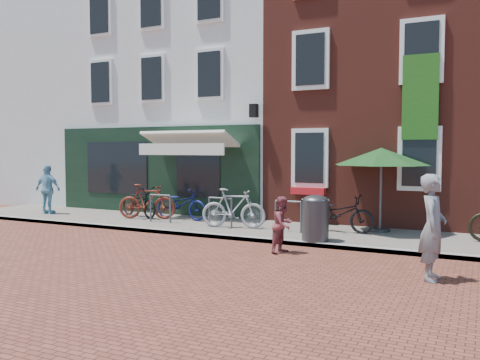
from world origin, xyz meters
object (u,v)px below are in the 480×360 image
at_px(cafe_person, 48,189).
at_px(bicycle_4, 339,213).
at_px(bicycle_0, 139,202).
at_px(bicycle_3, 233,208).
at_px(woman, 433,227).
at_px(litter_bin, 315,216).
at_px(boy, 283,225).
at_px(parasol, 381,153).
at_px(bicycle_2, 181,204).
at_px(bicycle_1, 147,202).

bearing_deg(cafe_person, bicycle_4, 179.37).
distance_m(bicycle_0, bicycle_3, 3.73).
bearing_deg(woman, litter_bin, 52.57).
bearing_deg(boy, woman, -94.46).
height_order(litter_bin, boy, litter_bin).
xyz_separation_m(boy, bicycle_4, (0.53, 2.64, -0.03)).
xyz_separation_m(boy, bicycle_3, (-2.24, 2.05, 0.02)).
relative_size(woman, bicycle_0, 0.99).
distance_m(litter_bin, bicycle_4, 1.51).
distance_m(parasol, bicycle_0, 7.58).
bearing_deg(woman, bicycle_2, 63.75).
distance_m(parasol, cafe_person, 10.76).
xyz_separation_m(woman, bicycle_0, (-9.05, 3.71, -0.33)).
bearing_deg(bicycle_2, cafe_person, 104.53).
relative_size(litter_bin, cafe_person, 0.70).
height_order(woman, bicycle_2, woman).
bearing_deg(bicycle_3, bicycle_2, 59.11).
bearing_deg(bicycle_3, cafe_person, 78.48).
distance_m(parasol, bicycle_1, 7.11).
bearing_deg(woman, bicycle_4, 36.08).
bearing_deg(boy, cafe_person, 91.10).
bearing_deg(parasol, bicycle_0, -175.99).
xyz_separation_m(litter_bin, bicycle_3, (-2.61, 0.91, -0.06)).
bearing_deg(parasol, bicycle_2, -176.09).
distance_m(cafe_person, bicycle_4, 9.70).
relative_size(litter_bin, parasol, 0.47).
bearing_deg(litter_bin, boy, -107.93).
distance_m(bicycle_2, bicycle_4, 4.93).
distance_m(bicycle_0, bicycle_2, 1.52).
height_order(parasol, boy, parasol).
bearing_deg(cafe_person, bicycle_1, -177.98).
xyz_separation_m(bicycle_1, bicycle_3, (3.18, -0.38, 0.00)).
bearing_deg(litter_bin, cafe_person, 174.68).
xyz_separation_m(litter_bin, cafe_person, (-9.51, 0.89, 0.22)).
xyz_separation_m(woman, cafe_person, (-12.28, 3.05, 0.00)).
xyz_separation_m(bicycle_0, bicycle_4, (6.45, -0.05, 0.00)).
relative_size(bicycle_0, bicycle_2, 1.00).
relative_size(woman, boy, 1.49).
bearing_deg(bicycle_3, boy, -144.27).
relative_size(bicycle_1, bicycle_3, 1.00).
distance_m(woman, bicycle_1, 9.23).
relative_size(litter_bin, bicycle_2, 0.63).
distance_m(bicycle_0, bicycle_4, 6.45).
bearing_deg(bicycle_3, parasol, -84.52).
distance_m(woman, bicycle_2, 8.46).
height_order(woman, cafe_person, woman).
bearing_deg(bicycle_2, bicycle_3, -103.93).
bearing_deg(bicycle_2, woman, -111.71).
bearing_deg(bicycle_4, bicycle_2, 90.07).
xyz_separation_m(boy, cafe_person, (-9.14, 2.03, 0.30)).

